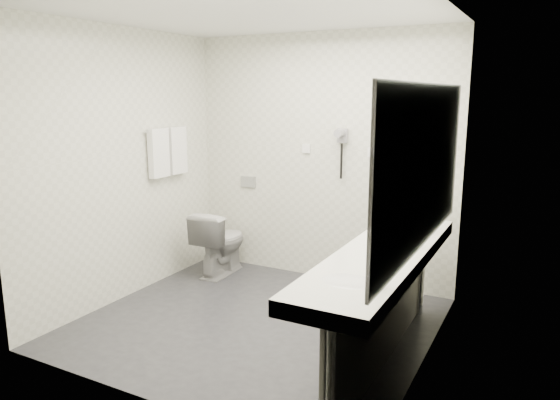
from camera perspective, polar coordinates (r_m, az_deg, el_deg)
The scene contains 31 objects.
floor at distance 4.54m, azimuth -2.63°, elevation -13.25°, with size 2.80×2.80×0.00m, color #2B2B31.
ceiling at distance 4.16m, azimuth -2.97°, elevation 19.78°, with size 2.80×2.80×0.00m, color white.
wall_back at distance 5.32m, azimuth 4.40°, elevation 4.49°, with size 2.80×2.80×0.00m, color silver.
wall_front at distance 3.14m, azimuth -14.97°, elevation -0.91°, with size 2.80×2.80×0.00m, color silver.
wall_left at distance 5.02m, azimuth -16.68°, elevation 3.61°, with size 2.60×2.60×0.00m, color silver.
wall_right at distance 3.67m, azimuth 16.37°, elevation 0.78°, with size 2.60×2.60×0.00m, color silver.
vanity_counter at distance 3.65m, azimuth 11.07°, elevation -6.29°, with size 0.55×2.20×0.10m, color white.
vanity_panel at distance 3.80m, azimuth 11.18°, elevation -12.45°, with size 0.03×2.15×0.75m, color gray.
vanity_post_near at distance 2.92m, azimuth 5.41°, elevation -20.22°, with size 0.06×0.06×0.75m, color silver.
vanity_post_far at distance 4.73m, azimuth 15.25°, elevation -7.72°, with size 0.06×0.06×0.75m, color silver.
mirror at distance 3.45m, azimuth 15.63°, elevation 3.52°, with size 0.02×2.20×1.05m, color #B2BCC6.
basin_near at distance 3.06m, azimuth 7.47°, elevation -9.08°, with size 0.40×0.31×0.05m, color white.
basin_far at distance 4.25m, azimuth 13.67°, elevation -3.37°, with size 0.40×0.31×0.05m, color white.
faucet_near at distance 2.97m, azimuth 11.07°, elevation -7.99°, with size 0.04×0.04×0.15m, color silver.
faucet_far at distance 4.18m, azimuth 16.32°, elevation -2.47°, with size 0.04×0.04×0.15m, color silver.
soap_bottle_a at distance 3.62m, azimuth 11.25°, elevation -4.83°, with size 0.04×0.04×0.10m, color silver.
soap_bottle_b at distance 3.76m, azimuth 13.23°, elevation -4.34°, with size 0.07×0.07×0.09m, color silver.
glass_left at distance 3.80m, azimuth 14.87°, elevation -4.22°, with size 0.05×0.05×0.10m, color silver.
glass_right at distance 3.96m, azimuth 14.47°, elevation -3.52°, with size 0.06×0.06×0.10m, color silver.
toilet at distance 5.61m, azimuth -6.53°, elevation -4.59°, with size 0.39×0.69×0.70m, color white.
flush_plate at distance 5.74m, azimuth -3.51°, elevation 2.00°, with size 0.18×0.02×0.12m, color #B2B5BA.
pedal_bin at distance 5.08m, azimuth 6.63°, elevation -8.77°, with size 0.21×0.21×0.29m, color #B2B5BA.
bin_lid at distance 5.03m, azimuth 6.67°, elevation -7.12°, with size 0.21×0.21×0.01m, color #B2B5BA.
towel_rail at distance 5.37m, azimuth -12.35°, elevation 7.54°, with size 0.02×0.02×0.62m, color silver.
towel_near at distance 5.27m, azimuth -13.14°, elevation 5.03°, with size 0.07×0.24×0.48m, color white.
towel_far at distance 5.49m, azimuth -11.22°, elevation 5.36°, with size 0.07×0.24×0.48m, color white.
dryer_cradle at distance 5.17m, azimuth 6.87°, elevation 7.02°, with size 0.10×0.04×0.14m, color gray.
dryer_barrel at distance 5.10m, azimuth 6.59°, elevation 7.30°, with size 0.08×0.08×0.14m, color gray.
dryer_cord at distance 5.18m, azimuth 6.74°, elevation 4.25°, with size 0.02×0.02×0.35m, color black.
switch_plate_a at distance 5.36m, azimuth 2.89°, elevation 5.64°, with size 0.09×0.02×0.09m, color white.
switch_plate_b at distance 5.10m, azimuth 10.05°, elevation 5.17°, with size 0.09×0.02×0.09m, color white.
Camera 1 is at (2.11, -3.54, 1.91)m, focal length 33.38 mm.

